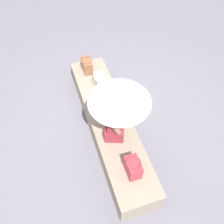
# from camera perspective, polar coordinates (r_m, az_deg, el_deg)

# --- Properties ---
(ground_plane) EXTENTS (14.00, 14.00, 0.00)m
(ground_plane) POSITION_cam_1_polar(r_m,az_deg,el_deg) (4.44, -0.51, -4.59)
(ground_plane) COLOR slate
(stone_bench) EXTENTS (2.92, 0.63, 0.43)m
(stone_bench) POSITION_cam_1_polar(r_m,az_deg,el_deg) (4.27, -0.53, -3.03)
(stone_bench) COLOR gray
(stone_bench) RESTS_ON ground
(person_seated) EXTENTS (0.51, 0.39, 0.90)m
(person_seated) POSITION_cam_1_polar(r_m,az_deg,el_deg) (3.60, 0.63, -1.51)
(person_seated) COLOR #992D38
(person_seated) RESTS_ON stone_bench
(parasol) EXTENTS (0.84, 0.84, 0.99)m
(parasol) POSITION_cam_1_polar(r_m,az_deg,el_deg) (3.24, 1.74, 3.49)
(parasol) COLOR #B7B7BC
(parasol) RESTS_ON stone_bench
(handbag_black) EXTENTS (0.32, 0.24, 0.26)m
(handbag_black) POSITION_cam_1_polar(r_m,az_deg,el_deg) (4.44, -2.60, 6.75)
(handbag_black) COLOR silver
(handbag_black) RESTS_ON stone_bench
(tote_bag_canvas) EXTENTS (0.27, 0.20, 0.28)m
(tote_bag_canvas) POSITION_cam_1_polar(r_m,az_deg,el_deg) (3.51, 4.74, -12.29)
(tote_bag_canvas) COLOR #B2333D
(tote_bag_canvas) RESTS_ON stone_bench
(shoulder_bag_spare) EXTENTS (0.28, 0.21, 0.27)m
(shoulder_bag_spare) POSITION_cam_1_polar(r_m,az_deg,el_deg) (4.75, -5.66, 10.36)
(shoulder_bag_spare) COLOR brown
(shoulder_bag_spare) RESTS_ON stone_bench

